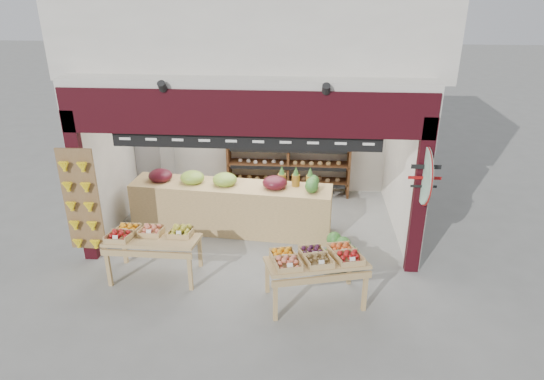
{
  "coord_description": "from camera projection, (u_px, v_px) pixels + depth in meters",
  "views": [
    {
      "loc": [
        0.92,
        -8.13,
        4.5
      ],
      "look_at": [
        0.35,
        -0.2,
        1.02
      ],
      "focal_mm": 32.0,
      "sensor_mm": 36.0,
      "label": 1
    }
  ],
  "objects": [
    {
      "name": "refrigerator",
      "position": [
        153.0,
        158.0,
        10.64
      ],
      "size": [
        0.79,
        0.79,
        1.76
      ],
      "primitive_type": "cube",
      "rotation": [
        0.0,
        0.0,
        -0.16
      ],
      "color": "silver",
      "rests_on": "ground"
    },
    {
      "name": "back_shelving",
      "position": [
        289.0,
        150.0,
        10.65
      ],
      "size": [
        2.72,
        0.45,
        1.7
      ],
      "color": "brown",
      "rests_on": "ground"
    },
    {
      "name": "banana_board",
      "position": [
        81.0,
        203.0,
        7.96
      ],
      "size": [
        0.6,
        0.15,
        1.8
      ],
      "color": "olive",
      "rests_on": "ground"
    },
    {
      "name": "shop_structure",
      "position": [
        260.0,
        12.0,
        9.2
      ],
      "size": [
        6.36,
        5.12,
        5.4
      ],
      "color": "silver",
      "rests_on": "ground"
    },
    {
      "name": "cardboard_stack",
      "position": [
        183.0,
        212.0,
        9.59
      ],
      "size": [
        1.12,
        0.81,
        0.71
      ],
      "color": "silver",
      "rests_on": "ground"
    },
    {
      "name": "display_table_right",
      "position": [
        316.0,
        259.0,
        7.08
      ],
      "size": [
        1.6,
        1.13,
        0.94
      ],
      "color": "tan",
      "rests_on": "ground"
    },
    {
      "name": "watermelon_pile",
      "position": [
        340.0,
        255.0,
        8.25
      ],
      "size": [
        0.72,
        0.67,
        0.51
      ],
      "color": "#1D4A18",
      "rests_on": "ground"
    },
    {
      "name": "gift_sign",
      "position": [
        425.0,
        175.0,
        7.37
      ],
      "size": [
        0.04,
        0.93,
        0.92
      ],
      "color": "#AFDCC0",
      "rests_on": "ground"
    },
    {
      "name": "ground",
      "position": [
        255.0,
        234.0,
        9.3
      ],
      "size": [
        60.0,
        60.0,
        0.0
      ],
      "primitive_type": "plane",
      "color": "slate",
      "rests_on": "ground"
    },
    {
      "name": "display_table_left",
      "position": [
        149.0,
        237.0,
        7.78
      ],
      "size": [
        1.44,
        0.81,
        0.93
      ],
      "color": "tan",
      "rests_on": "ground"
    },
    {
      "name": "mid_counter",
      "position": [
        230.0,
        206.0,
        9.25
      ],
      "size": [
        3.85,
        1.08,
        1.18
      ],
      "color": "tan",
      "rests_on": "ground"
    }
  ]
}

